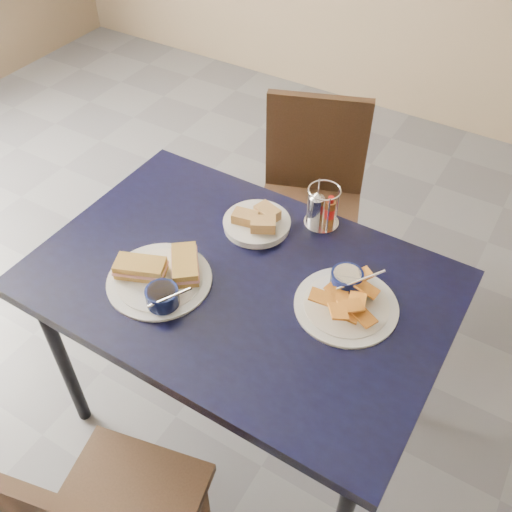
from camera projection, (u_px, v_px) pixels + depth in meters
The scene contains 7 objects.
ground at pixel (262, 466), 2.00m from camera, with size 6.00×6.00×0.00m, color #55555A.
dining_table at pixel (240, 294), 1.67m from camera, with size 1.18×0.79×0.75m.
chair_far at pixel (318, 191), 2.32m from camera, with size 0.51×0.51×0.86m.
sandwich_plate at pixel (161, 277), 1.59m from camera, with size 0.31×0.30×0.12m.
plantain_plate at pixel (347, 297), 1.55m from camera, with size 0.28×0.28×0.12m.
bread_basket at pixel (257, 222), 1.76m from camera, with size 0.21×0.21×0.07m.
condiment_caddy at pixel (321, 209), 1.75m from camera, with size 0.11×0.11×0.14m.
Camera 1 is at (0.45, -0.78, 1.94)m, focal length 40.00 mm.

